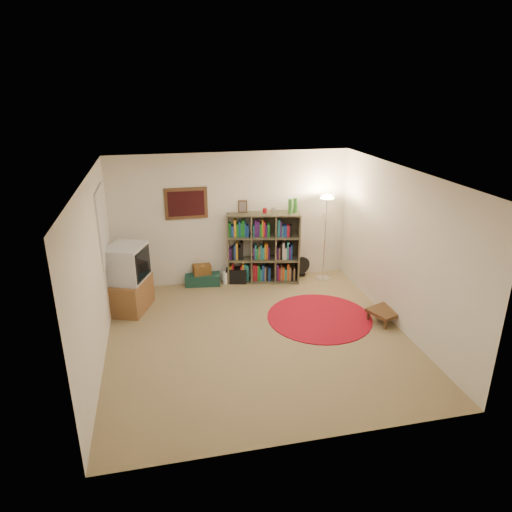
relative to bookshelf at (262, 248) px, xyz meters
The scene contains 11 objects.
room 2.21m from the bookshelf, 106.60° to the right, with size 4.54×4.54×2.54m.
bookshelf is the anchor object (origin of this frame).
floor_lamp 1.42m from the bookshelf, ahead, with size 0.37×0.37×1.71m.
floor_fan 0.96m from the bookshelf, ahead, with size 0.34×0.23×0.39m.
tv_stand 2.58m from the bookshelf, 163.72° to the right, with size 0.80×0.94×1.16m.
suitcase 1.30m from the bookshelf, behind, with size 0.71×0.51×0.21m.
wicker_basket 1.23m from the bookshelf, behind, with size 0.35×0.27×0.19m.
duffel_bag 0.74m from the bookshelf, behind, with size 0.46×0.41×0.27m.
paper_towel 0.92m from the bookshelf, behind, with size 0.14×0.14×0.24m.
red_rug 1.92m from the bookshelf, 71.31° to the right, with size 1.73×1.73×0.02m.
side_table 2.63m from the bookshelf, 52.64° to the right, with size 0.58×0.58×0.21m.
Camera 1 is at (-1.33, -5.96, 3.65)m, focal length 32.00 mm.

